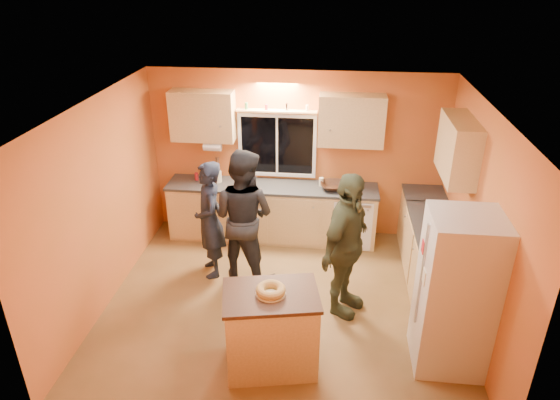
# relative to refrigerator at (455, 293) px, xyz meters

# --- Properties ---
(ground) EXTENTS (4.50, 4.50, 0.00)m
(ground) POSITION_rel_refrigerator_xyz_m (-1.89, 0.80, -0.90)
(ground) COLOR brown
(ground) RESTS_ON ground
(room_shell) EXTENTS (4.54, 4.04, 2.61)m
(room_shell) POSITION_rel_refrigerator_xyz_m (-1.77, 1.21, 0.72)
(room_shell) COLOR #D86A37
(room_shell) RESTS_ON ground
(back_counter) EXTENTS (4.23, 0.62, 0.90)m
(back_counter) POSITION_rel_refrigerator_xyz_m (-1.88, 2.50, -0.45)
(back_counter) COLOR tan
(back_counter) RESTS_ON ground
(right_counter) EXTENTS (0.62, 1.84, 0.90)m
(right_counter) POSITION_rel_refrigerator_xyz_m (0.06, 1.30, -0.45)
(right_counter) COLOR tan
(right_counter) RESTS_ON ground
(refrigerator) EXTENTS (0.72, 0.70, 1.80)m
(refrigerator) POSITION_rel_refrigerator_xyz_m (0.00, 0.00, 0.00)
(refrigerator) COLOR silver
(refrigerator) RESTS_ON ground
(island) EXTENTS (1.10, 0.85, 0.95)m
(island) POSITION_rel_refrigerator_xyz_m (-1.90, -0.29, -0.42)
(island) COLOR tan
(island) RESTS_ON ground
(bundt_pastry) EXTENTS (0.31, 0.31, 0.09)m
(bundt_pastry) POSITION_rel_refrigerator_xyz_m (-1.90, -0.29, 0.10)
(bundt_pastry) COLOR tan
(bundt_pastry) RESTS_ON island
(person_left) EXTENTS (0.59, 0.71, 1.67)m
(person_left) POSITION_rel_refrigerator_xyz_m (-2.96, 1.42, -0.07)
(person_left) COLOR black
(person_left) RESTS_ON ground
(person_center) EXTENTS (1.09, 0.97, 1.88)m
(person_center) POSITION_rel_refrigerator_xyz_m (-2.49, 1.38, 0.04)
(person_center) COLOR black
(person_center) RESTS_ON ground
(person_right) EXTENTS (0.88, 1.18, 1.87)m
(person_right) POSITION_rel_refrigerator_xyz_m (-1.13, 0.77, 0.03)
(person_right) COLOR #353A24
(person_right) RESTS_ON ground
(mixing_bowl) EXTENTS (0.44, 0.44, 0.10)m
(mixing_bowl) POSITION_rel_refrigerator_xyz_m (-1.31, 2.48, 0.05)
(mixing_bowl) COLOR black
(mixing_bowl) RESTS_ON back_counter
(utensil_crock) EXTENTS (0.14, 0.14, 0.17)m
(utensil_crock) POSITION_rel_refrigerator_xyz_m (-3.10, 2.55, 0.09)
(utensil_crock) COLOR #E9E5C3
(utensil_crock) RESTS_ON back_counter
(potted_plant) EXTENTS (0.32, 0.30, 0.28)m
(potted_plant) POSITION_rel_refrigerator_xyz_m (0.10, 1.10, 0.14)
(potted_plant) COLOR gray
(potted_plant) RESTS_ON right_counter
(red_box) EXTENTS (0.19, 0.16, 0.07)m
(red_box) POSITION_rel_refrigerator_xyz_m (-0.01, 1.36, 0.04)
(red_box) COLOR #B41B23
(red_box) RESTS_ON right_counter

